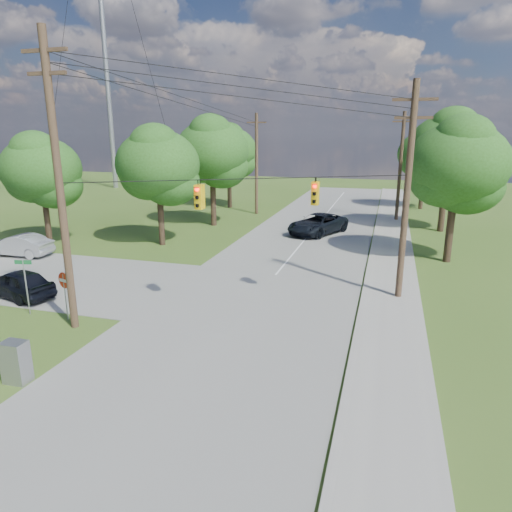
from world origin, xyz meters
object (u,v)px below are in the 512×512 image
(car_main_north, at_px, (318,224))
(car_cross_silver, at_px, (19,245))
(do_not_enter_sign, at_px, (64,285))
(pole_ne, at_px, (407,191))
(pole_north_e, at_px, (400,166))
(car_cross_dark, at_px, (19,283))
(control_cabinet, at_px, (16,362))
(pole_sw, at_px, (59,182))
(pole_north_w, at_px, (257,163))

(car_main_north, bearing_deg, car_cross_silver, -120.48)
(car_main_north, bearing_deg, do_not_enter_sign, -86.05)
(pole_ne, distance_m, pole_north_e, 22.00)
(pole_north_e, relative_size, car_cross_dark, 2.34)
(do_not_enter_sign, bearing_deg, control_cabinet, -50.27)
(car_cross_dark, bearing_deg, car_main_north, 162.04)
(pole_sw, height_order, pole_ne, pole_sw)
(pole_sw, distance_m, car_cross_silver, 15.26)
(pole_sw, bearing_deg, car_cross_dark, 155.45)
(pole_sw, bearing_deg, car_main_north, 71.47)
(car_cross_silver, relative_size, do_not_enter_sign, 2.04)
(pole_ne, height_order, do_not_enter_sign, pole_ne)
(car_cross_dark, relative_size, do_not_enter_sign, 1.93)
(pole_ne, distance_m, car_main_north, 15.96)
(pole_north_w, bearing_deg, pole_sw, -89.23)
(car_cross_dark, xyz_separation_m, car_main_north, (12.25, 19.22, 0.09))
(car_cross_dark, height_order, do_not_enter_sign, do_not_enter_sign)
(pole_north_e, xyz_separation_m, do_not_enter_sign, (-14.34, -29.00, -3.51))
(pole_ne, relative_size, control_cabinet, 7.18)
(pole_ne, xyz_separation_m, car_cross_dark, (-18.53, -5.30, -4.71))
(pole_ne, xyz_separation_m, pole_north_e, (-0.00, 22.00, -0.34))
(pole_north_w, bearing_deg, do_not_enter_sign, -90.86)
(pole_north_w, bearing_deg, car_cross_dark, -99.63)
(car_main_north, bearing_deg, control_cabinet, -78.28)
(pole_ne, height_order, pole_north_e, pole_ne)
(do_not_enter_sign, bearing_deg, car_main_north, 87.52)
(car_cross_dark, bearing_deg, pole_ne, 120.50)
(car_cross_dark, relative_size, car_main_north, 0.72)
(control_cabinet, height_order, do_not_enter_sign, do_not_enter_sign)
(car_cross_dark, distance_m, car_cross_silver, 8.99)
(pole_sw, relative_size, car_cross_dark, 2.81)
(car_cross_silver, xyz_separation_m, car_main_north, (18.35, 12.62, 0.08))
(pole_ne, xyz_separation_m, car_cross_silver, (-24.64, 1.30, -4.69))
(pole_ne, height_order, car_cross_silver, pole_ne)
(do_not_enter_sign, bearing_deg, car_cross_silver, 159.69)
(car_cross_silver, relative_size, control_cabinet, 3.08)
(pole_sw, xyz_separation_m, car_cross_silver, (-11.14, 8.90, -5.45))
(pole_north_w, height_order, control_cabinet, pole_north_w)
(pole_north_e, bearing_deg, pole_north_w, 180.00)
(car_main_north, bearing_deg, pole_ne, -40.70)
(car_cross_silver, xyz_separation_m, control_cabinet, (12.24, -13.30, -0.04))
(pole_north_e, distance_m, control_cabinet, 36.46)
(pole_north_w, distance_m, control_cabinet, 34.32)
(pole_north_e, height_order, control_cabinet, pole_north_e)
(pole_ne, relative_size, car_cross_silver, 2.33)
(car_cross_dark, bearing_deg, pole_north_w, -175.09)
(pole_sw, xyz_separation_m, pole_north_e, (13.50, 29.60, -1.10))
(pole_north_w, bearing_deg, pole_ne, -57.71)
(pole_sw, height_order, car_cross_dark, pole_sw)
(pole_sw, relative_size, pole_north_w, 1.20)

